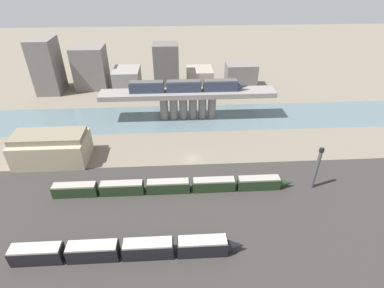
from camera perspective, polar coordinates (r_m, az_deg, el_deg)
ground_plane at (r=92.31m, az=0.06°, el=-2.85°), size 400.00×400.00×0.00m
railbed_yard at (r=74.12m, az=1.18°, el=-13.65°), size 280.00×42.00×0.01m
river_water at (r=115.66m, az=-0.74°, el=5.02°), size 320.00×21.65×0.01m
bridge at (r=112.12m, az=-0.77°, el=8.71°), size 64.36×7.82×10.95m
train_on_bridge at (r=110.28m, az=-0.77°, el=10.98°), size 43.58×3.19×4.03m
train_yard_near at (r=66.72m, az=-12.31°, el=-19.09°), size 47.79×3.04×4.00m
train_yard_mid at (r=79.70m, az=-3.63°, el=-8.02°), size 63.43×2.62×3.54m
warehouse_building at (r=98.86m, az=-25.19°, el=-0.64°), size 21.03×11.94×9.29m
signal_tower at (r=84.57m, az=22.64°, el=-4.34°), size 1.00×0.90×12.57m
city_block_far_left at (r=149.70m, az=-25.93°, el=13.22°), size 10.27×12.99×23.54m
city_block_left at (r=148.58m, az=-18.74°, el=13.65°), size 14.10×12.07×18.82m
city_block_center at (r=141.87m, az=-12.22°, el=11.86°), size 11.51×13.87×9.99m
city_block_right at (r=136.08m, az=-4.88°, el=14.13°), size 10.78×9.47×21.40m
city_block_far_right at (r=143.34m, az=1.43°, el=12.50°), size 11.87×12.87×8.64m
city_block_tall at (r=144.20m, az=9.27°, el=12.74°), size 13.95×9.17×11.08m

